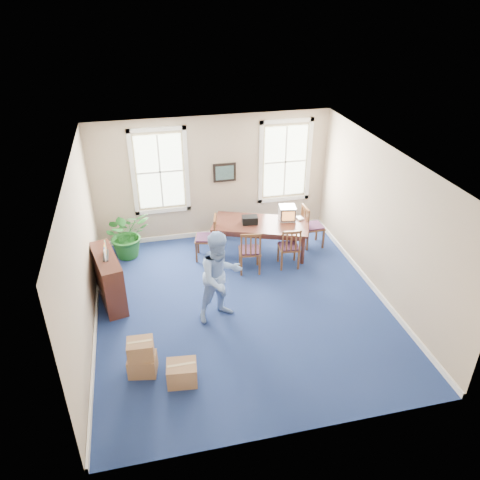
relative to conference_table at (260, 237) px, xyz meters
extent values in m
plane|color=navy|center=(-0.97, -2.10, -0.40)|extent=(6.50, 6.50, 0.00)
plane|color=white|center=(-0.97, -2.10, 2.80)|extent=(6.50, 6.50, 0.00)
plane|color=tan|center=(-0.97, 1.15, 1.20)|extent=(6.50, 0.00, 6.50)
plane|color=tan|center=(-0.97, -5.35, 1.20)|extent=(6.50, 0.00, 6.50)
plane|color=tan|center=(-3.97, -2.10, 1.20)|extent=(0.00, 6.50, 6.50)
plane|color=tan|center=(2.03, -2.10, 1.20)|extent=(0.00, 6.50, 6.50)
cube|color=white|center=(-0.97, 1.12, -0.34)|extent=(6.00, 0.04, 0.12)
cube|color=white|center=(-3.94, -2.10, -0.34)|extent=(0.04, 6.50, 0.12)
cube|color=white|center=(2.00, -2.10, -0.34)|extent=(0.04, 6.50, 0.12)
cube|color=white|center=(1.00, 0.00, 0.42)|extent=(0.17, 0.20, 0.04)
cube|color=black|center=(-0.26, 0.05, 0.49)|extent=(0.40, 0.29, 0.19)
imported|color=#7FA2DA|center=(-1.45, -2.33, 0.57)|extent=(1.12, 0.98, 1.92)
cube|color=#4C241B|center=(-3.63, -1.28, 0.16)|extent=(0.71, 1.48, 1.12)
imported|color=#1A5C1D|center=(-3.22, 0.54, 0.21)|extent=(1.34, 1.26, 1.20)
camera|label=1|loc=(-2.78, -9.79, 5.65)|focal=35.00mm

